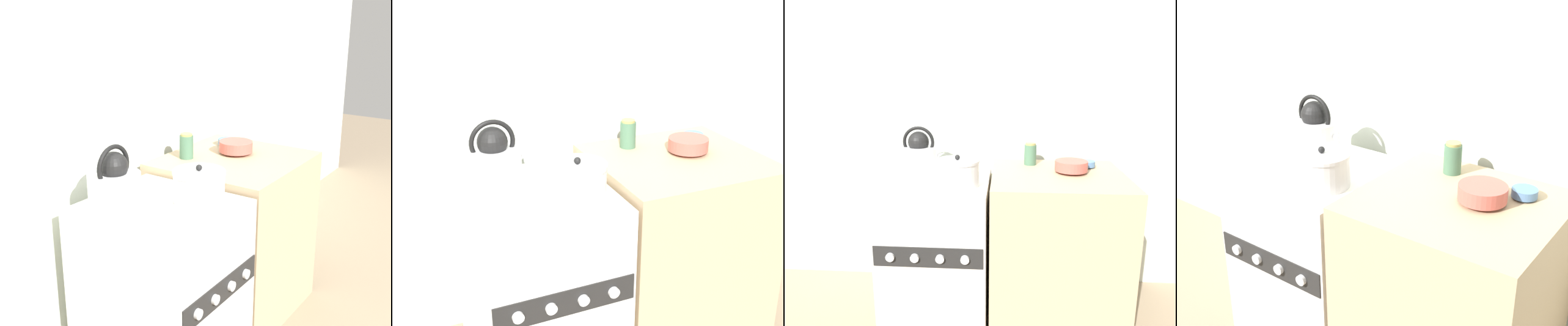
{
  "view_description": "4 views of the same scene",
  "coord_description": "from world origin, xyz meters",
  "views": [
    {
      "loc": [
        -1.74,
        -1.06,
        1.75
      ],
      "look_at": [
        0.31,
        0.34,
        0.96
      ],
      "focal_mm": 50.0,
      "sensor_mm": 36.0,
      "label": 1
    },
    {
      "loc": [
        -0.61,
        -1.6,
        1.77
      ],
      "look_at": [
        0.23,
        0.33,
        0.94
      ],
      "focal_mm": 50.0,
      "sensor_mm": 36.0,
      "label": 2
    },
    {
      "loc": [
        0.39,
        -1.75,
        1.46
      ],
      "look_at": [
        0.24,
        0.34,
        0.94
      ],
      "focal_mm": 35.0,
      "sensor_mm": 36.0,
      "label": 3
    },
    {
      "loc": [
        1.51,
        -1.31,
        1.81
      ],
      "look_at": [
        0.31,
        0.31,
        0.96
      ],
      "focal_mm": 50.0,
      "sensor_mm": 36.0,
      "label": 4
    }
  ],
  "objects": [
    {
      "name": "counter",
      "position": [
        0.69,
        0.35,
        0.44
      ],
      "size": [
        0.75,
        0.7,
        0.89
      ],
      "color": "tan",
      "rests_on": "ground_plane"
    },
    {
      "name": "cooking_pot",
      "position": [
        0.13,
        0.2,
        0.92
      ],
      "size": [
        0.24,
        0.24,
        0.17
      ],
      "color": "silver",
      "rests_on": "stove"
    },
    {
      "name": "wall_back",
      "position": [
        0.0,
        0.77,
        1.25
      ],
      "size": [
        7.0,
        0.06,
        2.5
      ],
      "color": "silver",
      "rests_on": "ground_plane"
    },
    {
      "name": "stove",
      "position": [
        0.0,
        0.32,
        0.43
      ],
      "size": [
        0.59,
        0.66,
        0.85
      ],
      "color": "silver",
      "rests_on": "ground_plane"
    },
    {
      "name": "enamel_bowl",
      "position": [
        0.76,
        0.38,
        0.93
      ],
      "size": [
        0.18,
        0.18,
        0.07
      ],
      "color": "#B75147",
      "rests_on": "counter"
    },
    {
      "name": "small_ceramic_bowl",
      "position": [
        0.88,
        0.51,
        0.91
      ],
      "size": [
        0.1,
        0.1,
        0.04
      ],
      "color": "#4C729E",
      "rests_on": "counter"
    },
    {
      "name": "kettle",
      "position": [
        -0.13,
        0.46,
        0.96
      ],
      "size": [
        0.28,
        0.23,
        0.28
      ],
      "color": "silver",
      "rests_on": "stove"
    },
    {
      "name": "storage_jar",
      "position": [
        0.54,
        0.56,
        0.95
      ],
      "size": [
        0.07,
        0.07,
        0.14
      ],
      "color": "#3F664C",
      "rests_on": "counter"
    }
  ]
}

